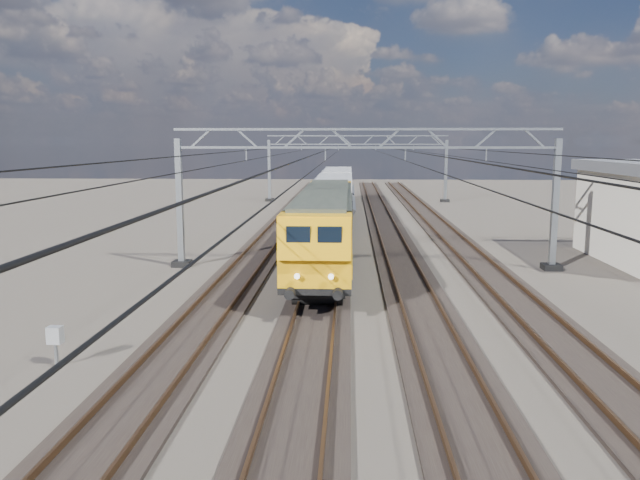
{
  "coord_description": "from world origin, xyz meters",
  "views": [
    {
      "loc": [
        -0.76,
        -27.55,
        6.45
      ],
      "look_at": [
        -1.98,
        -2.02,
        2.4
      ],
      "focal_mm": 35.0,
      "sensor_mm": 36.0,
      "label": 1
    }
  ],
  "objects_px": {
    "locomotive": "(325,223)",
    "hopper_wagon_lead": "(334,195)",
    "trackside_cabinet": "(55,336)",
    "hopper_wagon_mid": "(338,183)",
    "catenary_gantry_mid": "(365,192)",
    "catenary_gantry_far": "(357,165)"
  },
  "relations": [
    {
      "from": "catenary_gantry_far",
      "to": "locomotive",
      "type": "distance_m",
      "value": 36.02
    },
    {
      "from": "hopper_wagon_lead",
      "to": "catenary_gantry_far",
      "type": "bearing_deg",
      "value": 83.74
    },
    {
      "from": "catenary_gantry_mid",
      "to": "hopper_wagon_lead",
      "type": "xyz_separation_m",
      "value": [
        -2.0,
        17.76,
        -1.67
      ]
    },
    {
      "from": "locomotive",
      "to": "hopper_wagon_lead",
      "type": "height_order",
      "value": "locomotive"
    },
    {
      "from": "hopper_wagon_lead",
      "to": "hopper_wagon_mid",
      "type": "bearing_deg",
      "value": 90.0
    },
    {
      "from": "locomotive",
      "to": "trackside_cabinet",
      "type": "distance_m",
      "value": 16.48
    },
    {
      "from": "hopper_wagon_lead",
      "to": "locomotive",
      "type": "bearing_deg",
      "value": -90.0
    },
    {
      "from": "catenary_gantry_far",
      "to": "hopper_wagon_mid",
      "type": "relative_size",
      "value": 1.53
    },
    {
      "from": "hopper_wagon_mid",
      "to": "locomotive",
      "type": "bearing_deg",
      "value": -90.0
    },
    {
      "from": "locomotive",
      "to": "catenary_gantry_far",
      "type": "bearing_deg",
      "value": 86.81
    },
    {
      "from": "hopper_wagon_mid",
      "to": "trackside_cabinet",
      "type": "xyz_separation_m",
      "value": [
        -7.2,
        -46.65,
        -1.32
      ]
    },
    {
      "from": "catenary_gantry_far",
      "to": "hopper_wagon_lead",
      "type": "xyz_separation_m",
      "value": [
        -2.0,
        -18.24,
        -1.67
      ]
    },
    {
      "from": "locomotive",
      "to": "trackside_cabinet",
      "type": "xyz_separation_m",
      "value": [
        -7.2,
        -14.76,
        -1.42
      ]
    },
    {
      "from": "catenary_gantry_mid",
      "to": "catenary_gantry_far",
      "type": "bearing_deg",
      "value": 90.0
    },
    {
      "from": "catenary_gantry_mid",
      "to": "hopper_wagon_lead",
      "type": "distance_m",
      "value": 17.95
    },
    {
      "from": "hopper_wagon_mid",
      "to": "trackside_cabinet",
      "type": "height_order",
      "value": "hopper_wagon_mid"
    },
    {
      "from": "locomotive",
      "to": "hopper_wagon_mid",
      "type": "distance_m",
      "value": 31.9
    },
    {
      "from": "catenary_gantry_mid",
      "to": "catenary_gantry_far",
      "type": "distance_m",
      "value": 36.0
    },
    {
      "from": "hopper_wagon_lead",
      "to": "hopper_wagon_mid",
      "type": "distance_m",
      "value": 14.2
    },
    {
      "from": "catenary_gantry_far",
      "to": "hopper_wagon_mid",
      "type": "distance_m",
      "value": 4.81
    },
    {
      "from": "catenary_gantry_far",
      "to": "locomotive",
      "type": "bearing_deg",
      "value": -93.19
    },
    {
      "from": "hopper_wagon_lead",
      "to": "hopper_wagon_mid",
      "type": "xyz_separation_m",
      "value": [
        0.0,
        14.2,
        0.0
      ]
    }
  ]
}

